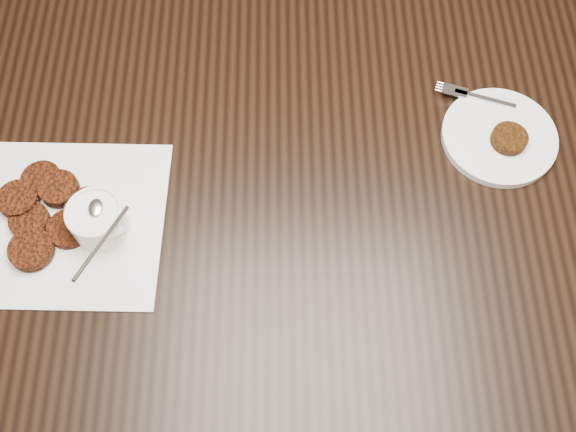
# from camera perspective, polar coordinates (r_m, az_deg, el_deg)

# --- Properties ---
(floor) EXTENTS (4.00, 4.00, 0.00)m
(floor) POSITION_cam_1_polar(r_m,az_deg,el_deg) (1.71, 2.19, -13.06)
(floor) COLOR brown
(floor) RESTS_ON ground
(table) EXTENTS (1.42, 0.91, 0.75)m
(table) POSITION_cam_1_polar(r_m,az_deg,el_deg) (1.37, 0.92, -6.53)
(table) COLOR black
(table) RESTS_ON floor
(napkin) EXTENTS (0.29, 0.29, 0.00)m
(napkin) POSITION_cam_1_polar(r_m,az_deg,el_deg) (1.07, -18.23, -0.50)
(napkin) COLOR white
(napkin) RESTS_ON table
(sauce_ramekin) EXTENTS (0.14, 0.14, 0.12)m
(sauce_ramekin) POSITION_cam_1_polar(r_m,az_deg,el_deg) (1.00, -16.59, 0.44)
(sauce_ramekin) COLOR white
(sauce_ramekin) RESTS_ON napkin
(patty_cluster) EXTENTS (0.24, 0.24, 0.02)m
(patty_cluster) POSITION_cam_1_polar(r_m,az_deg,el_deg) (1.08, -20.24, 0.63)
(patty_cluster) COLOR #571E0B
(patty_cluster) RESTS_ON napkin
(plate_with_patty) EXTENTS (0.24, 0.24, 0.03)m
(plate_with_patty) POSITION_cam_1_polar(r_m,az_deg,el_deg) (1.14, 17.92, 6.74)
(plate_with_patty) COLOR silver
(plate_with_patty) RESTS_ON table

